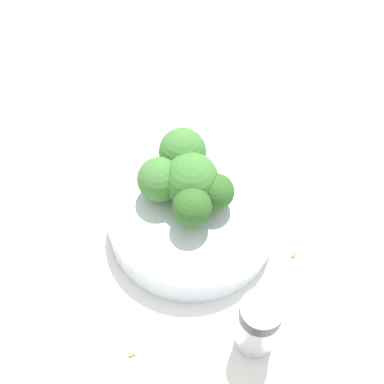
{
  "coord_description": "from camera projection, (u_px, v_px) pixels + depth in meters",
  "views": [
    {
      "loc": [
        -0.16,
        0.29,
        0.53
      ],
      "look_at": [
        0.0,
        0.0,
        0.07
      ],
      "focal_mm": 50.0,
      "sensor_mm": 36.0,
      "label": 1
    }
  ],
  "objects": [
    {
      "name": "almond_crumb_1",
      "position": [
        294.0,
        254.0,
        0.6
      ],
      "size": [
        0.0,
        0.01,
        0.01
      ],
      "primitive_type": "cube",
      "rotation": [
        0.0,
        0.0,
        4.78
      ],
      "color": "olive",
      "rests_on": "ground_plane"
    },
    {
      "name": "broccoli_floret_2",
      "position": [
        182.0,
        152.0,
        0.59
      ],
      "size": [
        0.05,
        0.05,
        0.06
      ],
      "color": "#84AD66",
      "rests_on": "bowl"
    },
    {
      "name": "almond_crumb_0",
      "position": [
        189.0,
        142.0,
        0.69
      ],
      "size": [
        0.01,
        0.01,
        0.01
      ],
      "primitive_type": "cube",
      "rotation": [
        0.0,
        0.0,
        2.17
      ],
      "color": "tan",
      "rests_on": "ground_plane"
    },
    {
      "name": "broccoli_floret_0",
      "position": [
        216.0,
        192.0,
        0.57
      ],
      "size": [
        0.04,
        0.04,
        0.05
      ],
      "color": "#8EB770",
      "rests_on": "bowl"
    },
    {
      "name": "almond_crumb_3",
      "position": [
        228.0,
        158.0,
        0.68
      ],
      "size": [
        0.01,
        0.01,
        0.01
      ],
      "primitive_type": "cube",
      "rotation": [
        0.0,
        0.0,
        0.39
      ],
      "color": "olive",
      "rests_on": "ground_plane"
    },
    {
      "name": "bowl",
      "position": [
        192.0,
        218.0,
        0.61
      ],
      "size": [
        0.19,
        0.19,
        0.04
      ],
      "primitive_type": "cylinder",
      "color": "silver",
      "rests_on": "ground_plane"
    },
    {
      "name": "almond_crumb_2",
      "position": [
        132.0,
        353.0,
        0.53
      ],
      "size": [
        0.01,
        0.01,
        0.01
      ],
      "primitive_type": "cube",
      "rotation": [
        0.0,
        0.0,
        0.78
      ],
      "color": "tan",
      "rests_on": "ground_plane"
    },
    {
      "name": "broccoli_floret_4",
      "position": [
        192.0,
        207.0,
        0.56
      ],
      "size": [
        0.04,
        0.04,
        0.05
      ],
      "color": "#8EB770",
      "rests_on": "bowl"
    },
    {
      "name": "broccoli_floret_3",
      "position": [
        191.0,
        180.0,
        0.58
      ],
      "size": [
        0.06,
        0.06,
        0.06
      ],
      "color": "#8EB770",
      "rests_on": "bowl"
    },
    {
      "name": "broccoli_floret_1",
      "position": [
        160.0,
        179.0,
        0.58
      ],
      "size": [
        0.05,
        0.05,
        0.05
      ],
      "color": "#7A9E5B",
      "rests_on": "bowl"
    },
    {
      "name": "pepper_shaker",
      "position": [
        258.0,
        325.0,
        0.51
      ],
      "size": [
        0.04,
        0.04,
        0.08
      ],
      "color": "#B2B7BC",
      "rests_on": "ground_plane"
    },
    {
      "name": "ground_plane",
      "position": [
        192.0,
        227.0,
        0.62
      ],
      "size": [
        3.0,
        3.0,
        0.0
      ],
      "primitive_type": "plane",
      "color": "white"
    }
  ]
}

